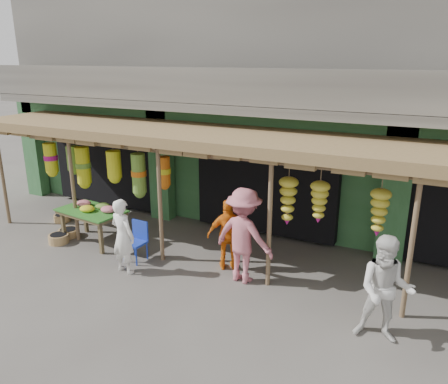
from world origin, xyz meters
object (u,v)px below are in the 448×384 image
at_px(person_vendor, 229,235).
at_px(person_right, 386,290).
at_px(blue_chair, 137,239).
at_px(person_shopper, 244,236).
at_px(person_front, 123,236).
at_px(flower_table, 93,212).

bearing_deg(person_vendor, person_right, 130.34).
relative_size(blue_chair, person_right, 0.50).
height_order(blue_chair, person_shopper, person_shopper).
height_order(person_right, person_vendor, person_right).
xyz_separation_m(person_front, person_shopper, (2.37, 0.79, 0.16)).
xyz_separation_m(person_front, person_vendor, (1.88, 1.11, -0.03)).
distance_m(blue_chair, person_vendor, 2.08).
height_order(flower_table, person_shopper, person_shopper).
height_order(flower_table, person_front, person_front).
xyz_separation_m(blue_chair, person_vendor, (2.00, 0.52, 0.28)).
relative_size(flower_table, person_shopper, 0.89).
xyz_separation_m(flower_table, person_shopper, (4.01, -0.11, 0.18)).
bearing_deg(blue_chair, flower_table, 171.91).
bearing_deg(blue_chair, person_shopper, 7.60).
xyz_separation_m(blue_chair, person_right, (5.24, -0.60, 0.39)).
relative_size(blue_chair, person_front, 0.55).
bearing_deg(flower_table, blue_chair, -4.16).
xyz_separation_m(person_front, person_right, (5.13, -0.00, 0.08)).
height_order(person_vendor, person_shopper, person_shopper).
relative_size(flower_table, blue_chair, 1.95).
bearing_deg(person_front, person_vendor, -140.86).
bearing_deg(flower_table, person_vendor, 10.60).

